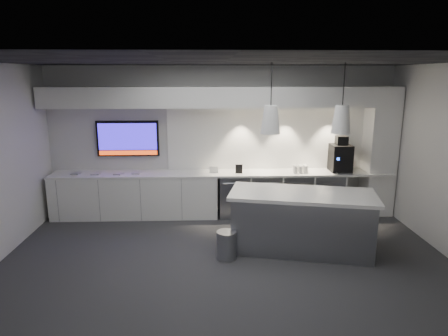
{
  "coord_description": "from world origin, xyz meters",
  "views": [
    {
      "loc": [
        -0.25,
        -5.63,
        2.82
      ],
      "look_at": [
        0.0,
        1.1,
        1.24
      ],
      "focal_mm": 32.0,
      "sensor_mm": 36.0,
      "label": 1
    }
  ],
  "objects_px": {
    "wall_tv": "(128,138)",
    "coffee_machine": "(341,157)",
    "island": "(301,221)",
    "bin": "(226,245)"
  },
  "relations": [
    {
      "from": "wall_tv",
      "to": "coffee_machine",
      "type": "height_order",
      "value": "wall_tv"
    },
    {
      "from": "wall_tv",
      "to": "island",
      "type": "height_order",
      "value": "wall_tv"
    },
    {
      "from": "wall_tv",
      "to": "coffee_machine",
      "type": "xyz_separation_m",
      "value": [
        4.31,
        -0.25,
        -0.36
      ]
    },
    {
      "from": "bin",
      "to": "coffee_machine",
      "type": "height_order",
      "value": "coffee_machine"
    },
    {
      "from": "wall_tv",
      "to": "island",
      "type": "distance_m",
      "value": 3.87
    },
    {
      "from": "coffee_machine",
      "to": "wall_tv",
      "type": "bearing_deg",
      "value": 177.99
    },
    {
      "from": "wall_tv",
      "to": "coffee_machine",
      "type": "relative_size",
      "value": 1.73
    },
    {
      "from": "island",
      "to": "wall_tv",
      "type": "bearing_deg",
      "value": 159.85
    },
    {
      "from": "wall_tv",
      "to": "bin",
      "type": "bearing_deg",
      "value": -50.05
    },
    {
      "from": "wall_tv",
      "to": "island",
      "type": "bearing_deg",
      "value": -32.61
    }
  ]
}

